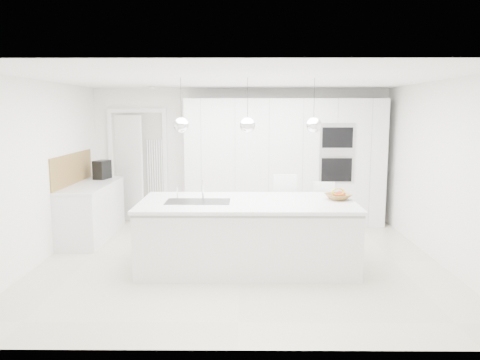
{
  "coord_description": "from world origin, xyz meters",
  "views": [
    {
      "loc": [
        0.05,
        -6.34,
        2.08
      ],
      "look_at": [
        0.0,
        0.3,
        1.1
      ],
      "focal_mm": 35.0,
      "sensor_mm": 36.0,
      "label": 1
    }
  ],
  "objects_px": {
    "fruit_bowl": "(338,197)",
    "bar_stool_right": "(325,217)",
    "bar_stool_left": "(286,214)",
    "espresso_machine": "(102,170)",
    "island_base": "(247,236)"
  },
  "relations": [
    {
      "from": "espresso_machine",
      "to": "bar_stool_left",
      "type": "height_order",
      "value": "espresso_machine"
    },
    {
      "from": "espresso_machine",
      "to": "bar_stool_left",
      "type": "distance_m",
      "value": 3.4
    },
    {
      "from": "island_base",
      "to": "bar_stool_right",
      "type": "height_order",
      "value": "bar_stool_right"
    },
    {
      "from": "espresso_machine",
      "to": "bar_stool_left",
      "type": "relative_size",
      "value": 0.29
    },
    {
      "from": "fruit_bowl",
      "to": "espresso_machine",
      "type": "height_order",
      "value": "espresso_machine"
    },
    {
      "from": "bar_stool_right",
      "to": "bar_stool_left",
      "type": "bearing_deg",
      "value": -165.42
    },
    {
      "from": "island_base",
      "to": "espresso_machine",
      "type": "xyz_separation_m",
      "value": [
        -2.53,
        2.07,
        0.63
      ]
    },
    {
      "from": "espresso_machine",
      "to": "fruit_bowl",
      "type": "bearing_deg",
      "value": -9.71
    },
    {
      "from": "fruit_bowl",
      "to": "bar_stool_right",
      "type": "bearing_deg",
      "value": 94.34
    },
    {
      "from": "bar_stool_left",
      "to": "island_base",
      "type": "bearing_deg",
      "value": -120.18
    },
    {
      "from": "bar_stool_left",
      "to": "espresso_machine",
      "type": "bearing_deg",
      "value": 163.54
    },
    {
      "from": "bar_stool_right",
      "to": "espresso_machine",
      "type": "bearing_deg",
      "value": 175.45
    },
    {
      "from": "fruit_bowl",
      "to": "bar_stool_left",
      "type": "xyz_separation_m",
      "value": [
        -0.64,
        0.66,
        -0.38
      ]
    },
    {
      "from": "bar_stool_left",
      "to": "bar_stool_right",
      "type": "height_order",
      "value": "bar_stool_left"
    },
    {
      "from": "fruit_bowl",
      "to": "espresso_machine",
      "type": "bearing_deg",
      "value": 152.87
    }
  ]
}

